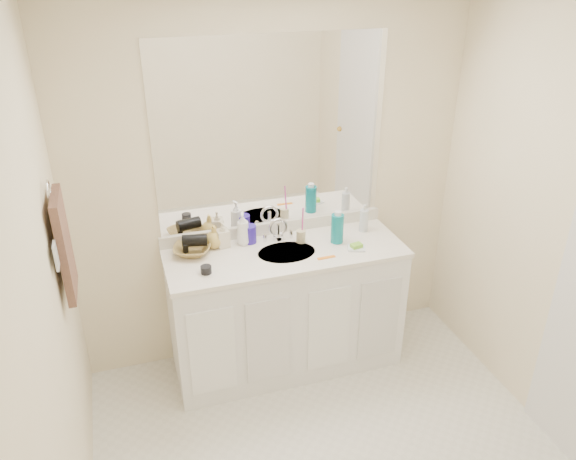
# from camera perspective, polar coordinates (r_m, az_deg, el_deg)

# --- Properties ---
(ceiling) EXTENTS (2.60, 2.60, 0.02)m
(ceiling) POSITION_cam_1_polar(r_m,az_deg,el_deg) (2.17, 8.49, 21.43)
(ceiling) COLOR white
(ceiling) RESTS_ON wall_back
(wall_back) EXTENTS (2.60, 0.02, 2.40)m
(wall_back) POSITION_cam_1_polar(r_m,az_deg,el_deg) (3.65, -1.56, 4.29)
(wall_back) COLOR #FDEDC6
(wall_back) RESTS_ON floor
(wall_left) EXTENTS (0.02, 2.60, 2.40)m
(wall_left) POSITION_cam_1_polar(r_m,az_deg,el_deg) (2.41, -23.37, -10.97)
(wall_left) COLOR #FDEDC6
(wall_left) RESTS_ON floor
(vanity_cabinet) EXTENTS (1.50, 0.55, 0.85)m
(vanity_cabinet) POSITION_cam_1_polar(r_m,az_deg,el_deg) (3.79, -0.23, -8.15)
(vanity_cabinet) COLOR white
(vanity_cabinet) RESTS_ON floor
(countertop) EXTENTS (1.52, 0.57, 0.03)m
(countertop) POSITION_cam_1_polar(r_m,az_deg,el_deg) (3.56, -0.25, -2.32)
(countertop) COLOR white
(countertop) RESTS_ON vanity_cabinet
(backsplash) EXTENTS (1.52, 0.03, 0.08)m
(backsplash) POSITION_cam_1_polar(r_m,az_deg,el_deg) (3.75, -1.44, 0.24)
(backsplash) COLOR silver
(backsplash) RESTS_ON countertop
(sink_basin) EXTENTS (0.37, 0.37, 0.02)m
(sink_basin) POSITION_cam_1_polar(r_m,az_deg,el_deg) (3.54, -0.15, -2.43)
(sink_basin) COLOR beige
(sink_basin) RESTS_ON countertop
(faucet) EXTENTS (0.02, 0.02, 0.11)m
(faucet) POSITION_cam_1_polar(r_m,az_deg,el_deg) (3.66, -1.00, -0.21)
(faucet) COLOR silver
(faucet) RESTS_ON countertop
(mirror) EXTENTS (1.48, 0.01, 1.20)m
(mirror) POSITION_cam_1_polar(r_m,az_deg,el_deg) (3.52, -1.61, 9.68)
(mirror) COLOR white
(mirror) RESTS_ON wall_back
(blue_mug) EXTENTS (0.10, 0.10, 0.12)m
(blue_mug) POSITION_cam_1_polar(r_m,az_deg,el_deg) (3.63, -3.92, -0.41)
(blue_mug) COLOR #2C17A4
(blue_mug) RESTS_ON countertop
(tan_cup) EXTENTS (0.08, 0.08, 0.08)m
(tan_cup) POSITION_cam_1_polar(r_m,az_deg,el_deg) (3.64, 1.32, -0.64)
(tan_cup) COLOR beige
(tan_cup) RESTS_ON countertop
(toothbrush) EXTENTS (0.02, 0.04, 0.20)m
(toothbrush) POSITION_cam_1_polar(r_m,az_deg,el_deg) (3.59, 1.49, 0.93)
(toothbrush) COLOR #E33BA7
(toothbrush) RESTS_ON tan_cup
(mouthwash_bottle) EXTENTS (0.09, 0.09, 0.19)m
(mouthwash_bottle) POSITION_cam_1_polar(r_m,az_deg,el_deg) (3.63, 5.02, 0.15)
(mouthwash_bottle) COLOR #0A7882
(mouthwash_bottle) RESTS_ON countertop
(clear_pump_bottle) EXTENTS (0.06, 0.06, 0.15)m
(clear_pump_bottle) POSITION_cam_1_polar(r_m,az_deg,el_deg) (3.80, 7.71, 0.96)
(clear_pump_bottle) COLOR silver
(clear_pump_bottle) RESTS_ON countertop
(soap_dish) EXTENTS (0.13, 0.12, 0.01)m
(soap_dish) POSITION_cam_1_polar(r_m,az_deg,el_deg) (3.59, 6.95, -1.83)
(soap_dish) COLOR white
(soap_dish) RESTS_ON countertop
(green_soap) EXTENTS (0.08, 0.06, 0.02)m
(green_soap) POSITION_cam_1_polar(r_m,az_deg,el_deg) (3.58, 6.97, -1.58)
(green_soap) COLOR #81CE32
(green_soap) RESTS_ON soap_dish
(orange_comb) EXTENTS (0.12, 0.03, 0.00)m
(orange_comb) POSITION_cam_1_polar(r_m,az_deg,el_deg) (3.48, 3.91, -2.81)
(orange_comb) COLOR orange
(orange_comb) RESTS_ON countertop
(dark_jar) EXTENTS (0.08, 0.08, 0.05)m
(dark_jar) POSITION_cam_1_polar(r_m,az_deg,el_deg) (3.33, -8.32, -4.01)
(dark_jar) COLOR black
(dark_jar) RESTS_ON countertop
(soap_bottle_white) EXTENTS (0.10, 0.10, 0.22)m
(soap_bottle_white) POSITION_cam_1_polar(r_m,az_deg,el_deg) (3.59, -4.61, 0.14)
(soap_bottle_white) COLOR white
(soap_bottle_white) RESTS_ON countertop
(soap_bottle_cream) EXTENTS (0.09, 0.09, 0.17)m
(soap_bottle_cream) POSITION_cam_1_polar(r_m,az_deg,el_deg) (3.59, -6.65, -0.44)
(soap_bottle_cream) COLOR beige
(soap_bottle_cream) RESTS_ON countertop
(soap_bottle_yellow) EXTENTS (0.12, 0.12, 0.15)m
(soap_bottle_yellow) POSITION_cam_1_polar(r_m,az_deg,el_deg) (3.59, -7.51, -0.67)
(soap_bottle_yellow) COLOR #D5B253
(soap_bottle_yellow) RESTS_ON countertop
(wicker_basket) EXTENTS (0.29, 0.29, 0.06)m
(wicker_basket) POSITION_cam_1_polar(r_m,az_deg,el_deg) (3.55, -9.70, -1.98)
(wicker_basket) COLOR olive
(wicker_basket) RESTS_ON countertop
(hair_dryer) EXTENTS (0.16, 0.11, 0.08)m
(hair_dryer) POSITION_cam_1_polar(r_m,az_deg,el_deg) (3.53, -9.46, -1.05)
(hair_dryer) COLOR black
(hair_dryer) RESTS_ON wicker_basket
(towel_ring) EXTENTS (0.01, 0.11, 0.11)m
(towel_ring) POSITION_cam_1_polar(r_m,az_deg,el_deg) (2.93, -23.14, 3.68)
(towel_ring) COLOR silver
(towel_ring) RESTS_ON wall_left
(hand_towel) EXTENTS (0.04, 0.32, 0.55)m
(hand_towel) POSITION_cam_1_polar(r_m,az_deg,el_deg) (3.05, -21.77, -1.46)
(hand_towel) COLOR #442D24
(hand_towel) RESTS_ON towel_ring
(switch_plate) EXTENTS (0.01, 0.08, 0.13)m
(switch_plate) POSITION_cam_1_polar(r_m,az_deg,el_deg) (2.85, -22.51, -2.44)
(switch_plate) COLOR silver
(switch_plate) RESTS_ON wall_left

